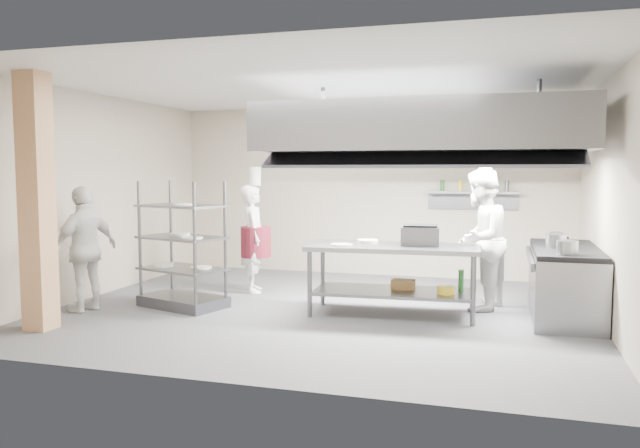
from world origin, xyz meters
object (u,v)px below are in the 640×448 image
(chef_head, at_px, (254,239))
(chef_plating, at_px, (85,249))
(griddle, at_px, (420,236))
(pass_rack, at_px, (182,244))
(cooking_range, at_px, (565,285))
(stockpot, at_px, (556,241))
(island, at_px, (392,280))
(chef_line, at_px, (480,240))

(chef_head, relative_size, chef_plating, 0.99)
(griddle, bearing_deg, pass_rack, -176.29)
(chef_plating, xyz_separation_m, griddle, (4.29, 1.07, 0.20))
(cooking_range, bearing_deg, stockpot, -148.51)
(island, xyz_separation_m, griddle, (0.33, 0.13, 0.57))
(cooking_range, distance_m, griddle, 1.93)
(chef_plating, height_order, griddle, chef_plating)
(pass_rack, xyz_separation_m, chef_plating, (-1.12, -0.58, -0.03))
(chef_head, xyz_separation_m, stockpot, (4.31, -0.48, 0.16))
(island, bearing_deg, griddle, 17.58)
(chef_line, relative_size, chef_plating, 1.14)
(cooking_range, height_order, stockpot, stockpot)
(chef_head, distance_m, chef_line, 3.38)
(chef_line, distance_m, griddle, 0.89)
(chef_line, bearing_deg, island, -43.56)
(cooking_range, xyz_separation_m, griddle, (-1.79, -0.36, 0.61))
(chef_plating, bearing_deg, griddle, 117.82)
(island, bearing_deg, pass_rack, -176.25)
(pass_rack, xyz_separation_m, cooking_range, (4.96, 0.84, -0.44))
(chef_plating, relative_size, griddle, 3.45)
(chef_head, height_order, stockpot, chef_head)
(pass_rack, bearing_deg, cooking_range, 26.99)
(pass_rack, relative_size, stockpot, 6.94)
(cooking_range, xyz_separation_m, chef_plating, (-6.08, -1.42, 0.41))
(chef_head, bearing_deg, pass_rack, 132.89)
(chef_plating, bearing_deg, chef_line, 121.21)
(cooking_range, distance_m, chef_plating, 6.26)
(island, bearing_deg, chef_head, 155.52)
(island, distance_m, griddle, 0.68)
(island, relative_size, chef_line, 1.16)
(cooking_range, height_order, chef_line, chef_line)
(island, xyz_separation_m, cooking_range, (2.13, 0.49, -0.04))
(island, xyz_separation_m, chef_head, (-2.30, 0.89, 0.37))
(chef_line, distance_m, chef_plating, 5.26)
(island, height_order, stockpot, stockpot)
(griddle, height_order, stockpot, griddle)
(island, bearing_deg, stockpot, 8.06)
(island, distance_m, pass_rack, 2.89)
(pass_rack, relative_size, chef_plating, 1.04)
(chef_line, bearing_deg, stockpot, 92.46)
(griddle, xyz_separation_m, stockpot, (1.67, 0.28, -0.04))
(chef_head, xyz_separation_m, griddle, (2.64, -0.76, 0.20))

